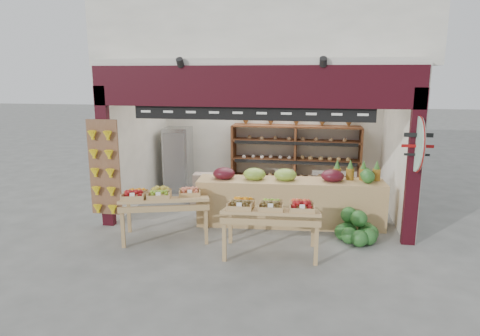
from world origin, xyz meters
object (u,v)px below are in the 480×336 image
Objects in this scene: display_table_right at (271,208)px; watermelon_pile at (357,230)px; refrigerator at (178,160)px; display_table_left at (159,197)px; mid_counter at (289,200)px; cardboard_stack at (213,193)px; back_shelving at (296,145)px.

watermelon_pile is at bearing 29.07° from display_table_right.
refrigerator is 0.94× the size of display_table_left.
mid_counter is at bearing 81.89° from display_table_right.
cardboard_stack is 0.65× the size of display_table_right.
back_shelving is 3.84m from display_table_right.
display_table_left is at bearing 170.04° from display_table_right.
back_shelving is 3.41m from watermelon_pile.
back_shelving reaches higher than display_table_right.
back_shelving reaches higher than refrigerator.
display_table_left is 3.50m from watermelon_pile.
mid_counter is 2.26× the size of display_table_right.
display_table_left is (-0.45, -2.07, 0.49)m from cardboard_stack.
mid_counter reaches higher than display_table_right.
refrigerator is at bearing 147.24° from watermelon_pile.
back_shelving is 1.85× the size of display_table_left.
display_table_right is at bearing -54.48° from refrigerator.
refrigerator is at bearing -172.14° from back_shelving.
refrigerator is 3.14m from display_table_left.
refrigerator is 1.55× the size of cardboard_stack.
back_shelving is 2.90m from refrigerator.
mid_counter is at bearing -36.89° from refrigerator.
watermelon_pile is (1.43, 0.79, -0.56)m from display_table_right.
refrigerator is 1.59m from cardboard_stack.
display_table_right is (-0.21, -1.45, 0.28)m from mid_counter.
cardboard_stack is 1.35× the size of watermelon_pile.
back_shelving is at bearing 112.23° from watermelon_pile.
mid_counter reaches higher than cardboard_stack.
watermelon_pile is (4.08, -2.63, -0.59)m from refrigerator.
back_shelving is 2.41m from cardboard_stack.
mid_counter is at bearing 151.81° from watermelon_pile.
back_shelving is 4.12m from display_table_left.
display_table_left is (0.66, -3.07, -0.05)m from refrigerator.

